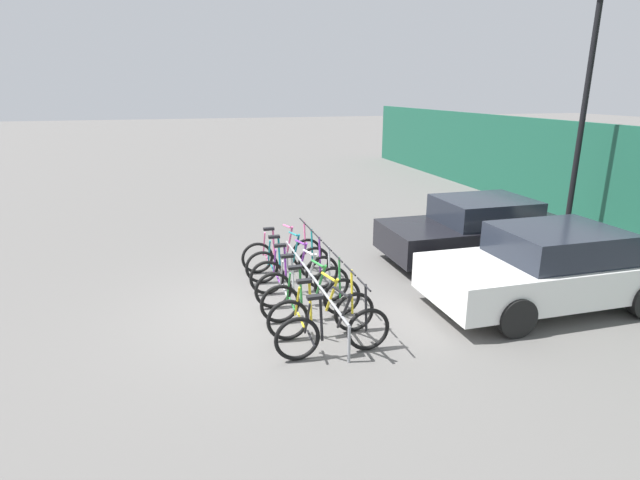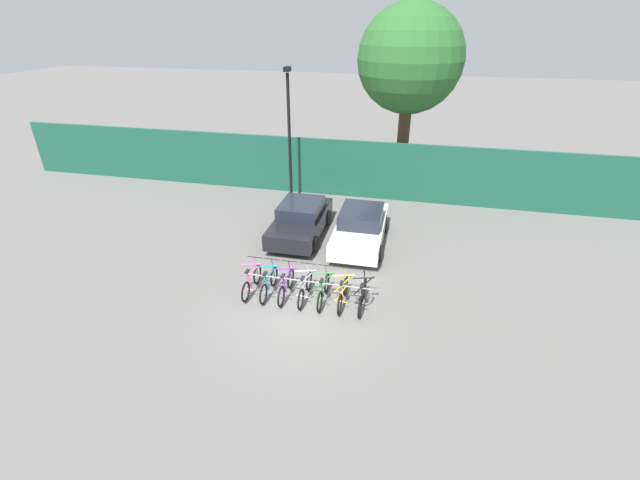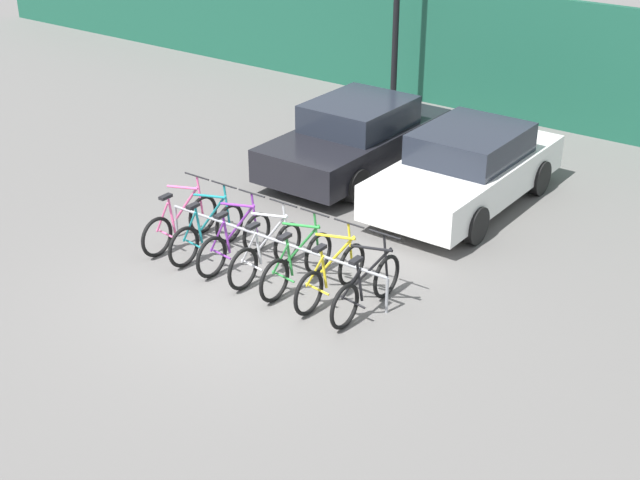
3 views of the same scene
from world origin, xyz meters
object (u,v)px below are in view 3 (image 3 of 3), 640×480
(bicycle_yellow, at_px, (331,276))
(car_white, at_px, (467,168))
(bike_rack, at_px, (273,243))
(bicycle_teal, at_px, (207,232))
(bicycle_purple, at_px, (235,242))
(bicycle_green, at_px, (297,264))
(car_black, at_px, (356,137))
(bicycle_silver, at_px, (266,253))
(bicycle_pink, at_px, (180,223))
(bicycle_black, at_px, (366,288))

(bicycle_yellow, relative_size, car_white, 0.40)
(bike_rack, relative_size, bicycle_teal, 2.42)
(bicycle_yellow, bearing_deg, bike_rack, 172.66)
(bicycle_purple, bearing_deg, bicycle_green, -0.82)
(bicycle_yellow, height_order, car_black, car_black)
(bicycle_teal, xyz_separation_m, bicycle_silver, (1.20, 0.00, 0.00))
(bike_rack, xyz_separation_m, car_black, (-1.30, 4.14, 0.20))
(car_black, bearing_deg, bicycle_teal, -88.82)
(bicycle_teal, height_order, car_white, car_white)
(bicycle_pink, distance_m, bicycle_yellow, 2.99)
(bicycle_teal, distance_m, bicycle_green, 1.79)
(bike_rack, relative_size, bicycle_yellow, 2.42)
(bicycle_pink, height_order, bicycle_silver, same)
(bicycle_purple, bearing_deg, bicycle_pink, 179.18)
(bike_rack, height_order, bicycle_silver, bicycle_silver)
(bicycle_purple, distance_m, bicycle_yellow, 1.83)
(bicycle_pink, relative_size, bicycle_silver, 1.00)
(bike_rack, bearing_deg, car_black, 107.46)
(bicycle_yellow, bearing_deg, bicycle_teal, 179.78)
(bicycle_teal, bearing_deg, bike_rack, 6.43)
(bicycle_pink, height_order, bicycle_teal, same)
(bike_rack, bearing_deg, bicycle_silver, -96.19)
(bike_rack, bearing_deg, bicycle_green, -14.48)
(bicycle_teal, distance_m, car_black, 4.30)
(bicycle_teal, bearing_deg, bicycle_yellow, -0.55)
(bike_rack, height_order, bicycle_purple, bicycle_purple)
(bicycle_green, bearing_deg, bicycle_black, -3.19)
(bicycle_pink, distance_m, bicycle_teal, 0.58)
(bicycle_purple, height_order, car_white, car_white)
(bicycle_silver, xyz_separation_m, bicycle_black, (1.82, 0.00, 0.00))
(bicycle_black, bearing_deg, bicycle_purple, 178.23)
(bicycle_green, bearing_deg, bicycle_yellow, -3.19)
(bicycle_green, height_order, car_black, car_black)
(bicycle_black, distance_m, car_white, 4.19)
(bicycle_green, relative_size, bicycle_black, 1.00)
(car_white, bearing_deg, bicycle_pink, -125.62)
(bicycle_green, xyz_separation_m, bicycle_black, (1.22, 0.00, 0.00))
(bicycle_green, relative_size, bicycle_yellow, 1.00)
(bicycle_purple, distance_m, bicycle_silver, 0.62)
(bicycle_teal, distance_m, bicycle_black, 3.01)
(bicycle_purple, bearing_deg, bicycle_yellow, -0.82)
(bicycle_yellow, bearing_deg, bicycle_pink, 179.78)
(bicycle_green, distance_m, bicycle_yellow, 0.61)
(bicycle_pink, bearing_deg, car_white, 50.59)
(bicycle_teal, bearing_deg, bicycle_silver, -0.55)
(bicycle_teal, height_order, bicycle_green, same)
(bicycle_purple, relative_size, car_white, 0.40)
(bicycle_teal, bearing_deg, bicycle_purple, -0.55)
(bicycle_yellow, xyz_separation_m, car_white, (-0.03, 4.12, 0.31))
(bicycle_pink, height_order, bicycle_purple, same)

